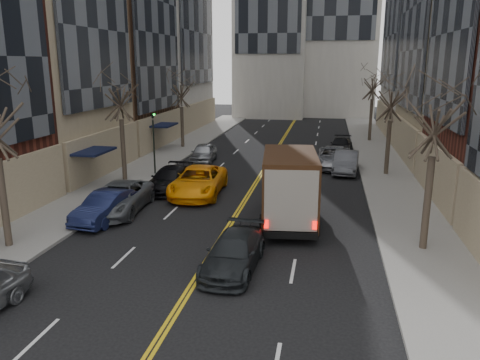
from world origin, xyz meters
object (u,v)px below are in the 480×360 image
Objects in this scene: observer_sedan at (234,253)px; pedestrian at (277,204)px; taxi at (198,181)px; ups_truck at (289,188)px.

pedestrian reaches higher than observer_sedan.
taxi is 6.47m from pedestrian.
taxi is 3.62× the size of pedestrian.
taxi is at bearing 138.20° from ups_truck.
taxi reaches higher than pedestrian.
pedestrian is at bearing 146.69° from ups_truck.
observer_sedan is 2.87× the size of pedestrian.
ups_truck is at bearing 76.93° from observer_sedan.
pedestrian is (5.19, -3.86, -0.01)m from taxi.
ups_truck is 1.24m from pedestrian.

